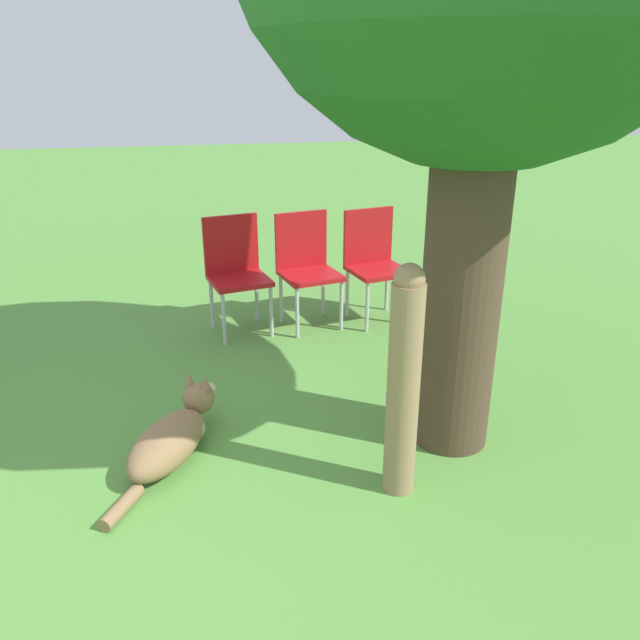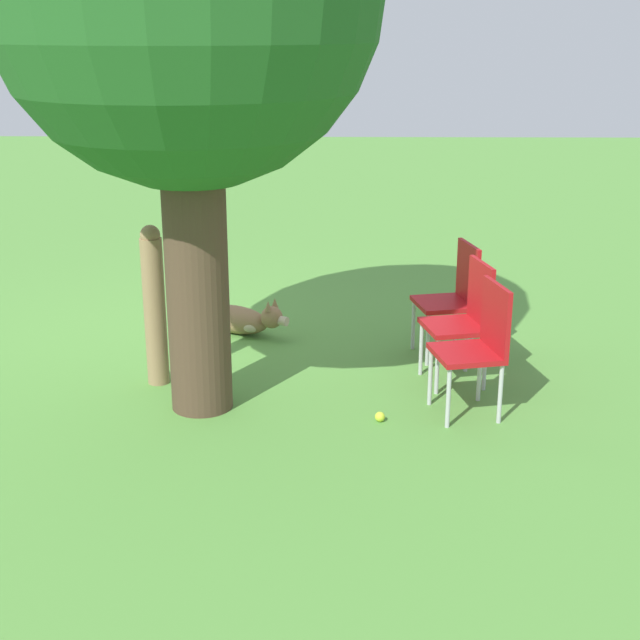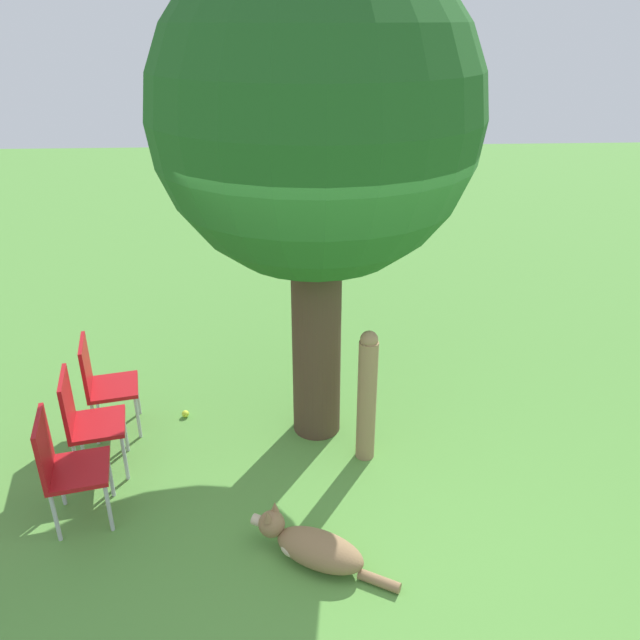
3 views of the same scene
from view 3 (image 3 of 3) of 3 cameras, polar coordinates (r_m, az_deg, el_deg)
name	(u,v)px [view 3 (image 3 of 3)]	position (r m, az deg, el deg)	size (l,w,h in m)	color
ground_plane	(362,497)	(5.08, 3.90, -15.82)	(30.00, 30.00, 0.00)	#56933D
oak_tree	(316,121)	(4.76, -0.37, 17.73)	(2.44, 2.44, 3.96)	#4C3828
dog	(312,546)	(4.52, -0.76, -19.98)	(1.00, 0.62, 0.35)	olive
fence_post	(367,396)	(5.13, 4.31, -6.92)	(0.16, 0.16, 1.19)	#937551
red_chair_0	(64,463)	(4.90, -22.35, -12.00)	(0.50, 0.52, 0.91)	#B21419
red_chair_1	(85,417)	(5.34, -20.70, -8.33)	(0.50, 0.52, 0.91)	#B21419
red_chair_2	(102,380)	(5.80, -19.33, -5.22)	(0.50, 0.52, 0.91)	#B21419
tennis_ball	(185,414)	(6.04, -12.20, -8.38)	(0.07, 0.07, 0.07)	#CCE033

